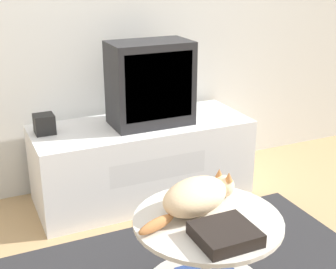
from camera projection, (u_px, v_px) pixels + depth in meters
tv_stand at (142, 160)px, 3.03m from camera, size 1.37×0.55×0.51m
tv at (150, 83)px, 2.85m from camera, size 0.49×0.29×0.51m
speaker at (44, 124)px, 2.75m from camera, size 0.12×0.12×0.12m
coffee_table at (206, 257)px, 1.92m from camera, size 0.60×0.60×0.49m
dvd_box at (225, 234)px, 1.70m from camera, size 0.22×0.21×0.05m
cat at (197, 196)px, 1.89m from camera, size 0.51×0.30×0.14m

